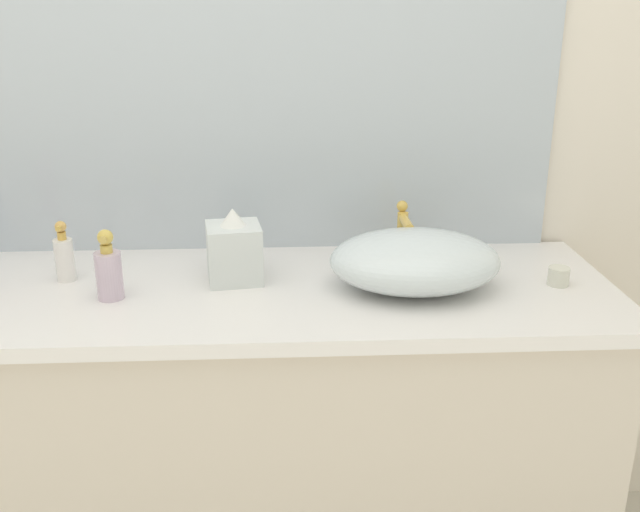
{
  "coord_description": "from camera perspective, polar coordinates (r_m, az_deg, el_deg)",
  "views": [
    {
      "loc": [
        0.24,
        -1.13,
        1.46
      ],
      "look_at": [
        0.32,
        0.38,
        0.92
      ],
      "focal_mm": 40.31,
      "sensor_mm": 36.0,
      "label": 1
    }
  ],
  "objects": [
    {
      "name": "wall_mirror_panel",
      "position": [
        1.83,
        -7.44,
        14.22
      ],
      "size": [
        1.66,
        0.01,
        0.9
      ],
      "primitive_type": "cube",
      "color": "#B2BCC6",
      "rests_on": "vanity_counter"
    },
    {
      "name": "soap_dispenser",
      "position": [
        1.63,
        -16.43,
        -1.13
      ],
      "size": [
        0.06,
        0.06,
        0.16
      ],
      "color": "silver",
      "rests_on": "vanity_counter"
    },
    {
      "name": "perfume_bottle",
      "position": [
        1.77,
        -19.64,
        -0.01
      ],
      "size": [
        0.04,
        0.04,
        0.14
      ],
      "color": "white",
      "rests_on": "vanity_counter"
    },
    {
      "name": "vanity_counter",
      "position": [
        1.85,
        -6.89,
        -14.57
      ],
      "size": [
        1.79,
        0.57,
        0.84
      ],
      "color": "beige",
      "rests_on": "ground"
    },
    {
      "name": "candle_jar",
      "position": [
        1.74,
        18.41,
        -1.53
      ],
      "size": [
        0.05,
        0.05,
        0.04
      ],
      "primitive_type": "cylinder",
      "color": "silver",
      "rests_on": "vanity_counter"
    },
    {
      "name": "bathroom_wall_rear",
      "position": [
        1.88,
        -10.78,
        14.51
      ],
      "size": [
        6.0,
        0.06,
        2.6
      ],
      "primitive_type": "cube",
      "color": "silver",
      "rests_on": "ground"
    },
    {
      "name": "faucet",
      "position": [
        1.78,
        6.63,
        2.18
      ],
      "size": [
        0.03,
        0.13,
        0.15
      ],
      "color": "gold",
      "rests_on": "vanity_counter"
    },
    {
      "name": "sink_basin",
      "position": [
        1.63,
        7.53,
        -0.38
      ],
      "size": [
        0.39,
        0.3,
        0.13
      ],
      "primitive_type": "ellipsoid",
      "color": "silver",
      "rests_on": "vanity_counter"
    },
    {
      "name": "tissue_box",
      "position": [
        1.67,
        -6.84,
        0.5
      ],
      "size": [
        0.14,
        0.14,
        0.17
      ],
      "color": "silver",
      "rests_on": "vanity_counter"
    }
  ]
}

